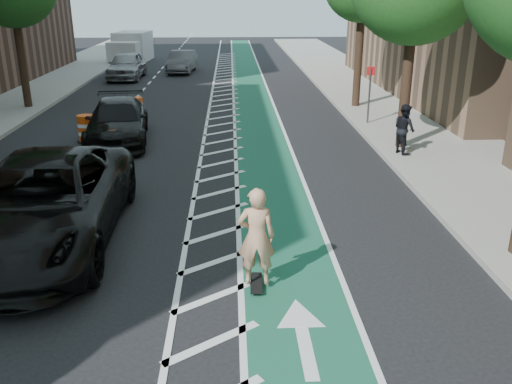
{
  "coord_description": "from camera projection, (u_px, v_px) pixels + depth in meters",
  "views": [
    {
      "loc": [
        1.87,
        -10.18,
        5.35
      ],
      "look_at": [
        2.4,
        1.25,
        1.1
      ],
      "focal_mm": 38.0,
      "sensor_mm": 36.0,
      "label": 1
    }
  ],
  "objects": [
    {
      "name": "skateboarder",
      "position": [
        256.0,
        237.0,
        10.05
      ],
      "size": [
        0.72,
        0.49,
        1.93
      ],
      "primitive_type": "imported",
      "rotation": [
        0.0,
        0.0,
        3.1
      ],
      "color": "tan",
      "rests_on": "skateboard"
    },
    {
      "name": "skateboard",
      "position": [
        256.0,
        283.0,
        10.4
      ],
      "size": [
        0.25,
        0.8,
        0.11
      ],
      "rotation": [
        0.0,
        0.0,
        -0.04
      ],
      "color": "black",
      "rests_on": "ground"
    },
    {
      "name": "barrel_b",
      "position": [
        86.0,
        129.0,
        20.35
      ],
      "size": [
        0.75,
        0.75,
        1.02
      ],
      "color": "#D7450B",
      "rests_on": "ground"
    },
    {
      "name": "barrel_c",
      "position": [
        138.0,
        107.0,
        24.65
      ],
      "size": [
        0.62,
        0.62,
        0.84
      ],
      "color": "#FF510D",
      "rests_on": "ground"
    },
    {
      "name": "pedestrian",
      "position": [
        404.0,
        129.0,
        18.27
      ],
      "size": [
        0.87,
        0.98,
        1.68
      ],
      "primitive_type": "imported",
      "rotation": [
        0.0,
        0.0,
        1.9
      ],
      "color": "black",
      "rests_on": "sidewalk_right"
    },
    {
      "name": "box_truck",
      "position": [
        131.0,
        48.0,
        43.75
      ],
      "size": [
        2.94,
        5.67,
        2.27
      ],
      "rotation": [
        0.0,
        0.0,
        -0.1
      ],
      "color": "silver",
      "rests_on": "ground"
    },
    {
      "name": "car_grey",
      "position": [
        182.0,
        62.0,
        37.87
      ],
      "size": [
        1.97,
        4.59,
        1.47
      ],
      "primitive_type": "imported",
      "rotation": [
        0.0,
        0.0,
        -0.09
      ],
      "color": "#515256",
      "rests_on": "ground"
    },
    {
      "name": "suv_near",
      "position": [
        42.0,
        203.0,
        11.92
      ],
      "size": [
        3.39,
        7.08,
        1.95
      ],
      "primitive_type": "imported",
      "rotation": [
        0.0,
        0.0,
        0.02
      ],
      "color": "black",
      "rests_on": "ground"
    },
    {
      "name": "ground",
      "position": [
        144.0,
        264.0,
        11.32
      ],
      "size": [
        120.0,
        120.0,
        0.0
      ],
      "primitive_type": "plane",
      "color": "black",
      "rests_on": "ground"
    },
    {
      "name": "barrel_a",
      "position": [
        114.0,
        142.0,
        18.74
      ],
      "size": [
        0.68,
        0.68,
        0.93
      ],
      "color": "orange",
      "rests_on": "ground"
    },
    {
      "name": "buffer_strip",
      "position": [
        222.0,
        140.0,
        20.74
      ],
      "size": [
        1.4,
        90.0,
        0.01
      ],
      "primitive_type": "cube",
      "color": "silver",
      "rests_on": "ground"
    },
    {
      "name": "car_silver",
      "position": [
        127.0,
        65.0,
        35.07
      ],
      "size": [
        2.09,
        5.06,
        1.72
      ],
      "primitive_type": "imported",
      "rotation": [
        0.0,
        0.0,
        -0.01
      ],
      "color": "gray",
      "rests_on": "ground"
    },
    {
      "name": "sign_post",
      "position": [
        369.0,
        94.0,
        22.41
      ],
      "size": [
        0.35,
        0.08,
        2.47
      ],
      "color": "#4C4C4C",
      "rests_on": "ground"
    },
    {
      "name": "suv_far",
      "position": [
        117.0,
        122.0,
        20.26
      ],
      "size": [
        2.77,
        5.54,
        1.55
      ],
      "primitive_type": "imported",
      "rotation": [
        0.0,
        0.0,
        0.12
      ],
      "color": "black",
      "rests_on": "ground"
    },
    {
      "name": "bike_lane",
      "position": [
        261.0,
        139.0,
        20.81
      ],
      "size": [
        2.0,
        90.0,
        0.01
      ],
      "primitive_type": "cube",
      "color": "#175339",
      "rests_on": "ground"
    },
    {
      "name": "curb_right",
      "position": [
        365.0,
        136.0,
        20.96
      ],
      "size": [
        0.12,
        90.0,
        0.16
      ],
      "primitive_type": "cube",
      "color": "gray",
      "rests_on": "ground"
    },
    {
      "name": "sidewalk_right",
      "position": [
        428.0,
        136.0,
        21.07
      ],
      "size": [
        5.0,
        90.0,
        0.15
      ],
      "primitive_type": "cube",
      "color": "gray",
      "rests_on": "ground"
    }
  ]
}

